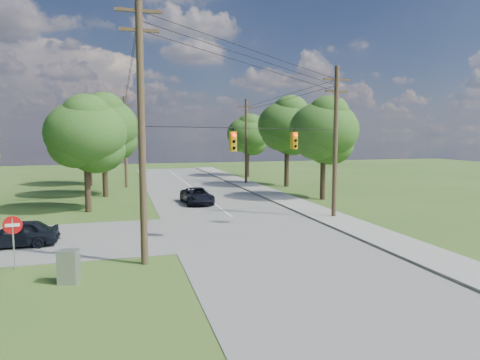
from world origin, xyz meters
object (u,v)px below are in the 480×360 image
object	(u,v)px
pole_north_w	(125,141)
do_not_enter_sign	(13,231)
pole_sw	(141,126)
control_cabinet	(69,267)
pole_ne	(335,140)
car_cross_dark	(17,233)
pole_north_e	(246,141)
car_main_north	(197,196)

from	to	relation	value
pole_north_w	do_not_enter_sign	bearing A→B (deg)	-99.91
pole_sw	control_cabinet	bearing A→B (deg)	-148.91
pole_ne	car_cross_dark	xyz separation A→B (m)	(-19.73, -2.86, -4.74)
do_not_enter_sign	control_cabinet	bearing A→B (deg)	-47.40
pole_north_e	car_cross_dark	xyz separation A→B (m)	(-19.73, -24.86, -4.40)
car_main_north	control_cabinet	bearing A→B (deg)	-117.47
pole_ne	car_cross_dark	size ratio (longest dim) A/B	2.58
car_cross_dark	do_not_enter_sign	size ratio (longest dim) A/B	1.72
control_cabinet	pole_ne	bearing A→B (deg)	44.88
pole_ne	pole_north_w	xyz separation A→B (m)	(-13.90, 22.00, -0.34)
pole_north_w	do_not_enter_sign	world-z (taller)	pole_north_w
pole_sw	pole_north_e	distance (m)	32.55
pole_sw	control_cabinet	world-z (taller)	pole_sw
pole_sw	pole_ne	size ratio (longest dim) A/B	1.14
pole_sw	car_cross_dark	xyz separation A→B (m)	(-6.23, 4.74, -5.50)
pole_sw	pole_north_w	size ratio (longest dim) A/B	1.20
pole_sw	car_cross_dark	distance (m)	9.57
pole_north_e	car_main_north	size ratio (longest dim) A/B	2.08
pole_north_w	control_cabinet	distance (m)	31.84
pole_north_e	pole_north_w	size ratio (longest dim) A/B	1.00
pole_sw	car_main_north	distance (m)	17.78
pole_north_w	control_cabinet	world-z (taller)	pole_north_w
pole_sw	car_main_north	xyz separation A→B (m)	(5.20, 16.08, -5.53)
car_main_north	do_not_enter_sign	distance (m)	18.83
pole_sw	do_not_enter_sign	world-z (taller)	pole_sw
pole_north_w	do_not_enter_sign	xyz separation A→B (m)	(-5.07, -29.00, -3.40)
pole_ne	car_cross_dark	bearing A→B (deg)	-171.76
car_main_north	do_not_enter_sign	size ratio (longest dim) A/B	2.03
pole_north_e	do_not_enter_sign	bearing A→B (deg)	-123.18
pole_ne	do_not_enter_sign	xyz separation A→B (m)	(-18.97, -7.00, -3.74)
pole_north_e	pole_sw	bearing A→B (deg)	-114.52
pole_ne	car_main_north	size ratio (longest dim) A/B	2.18
car_main_north	control_cabinet	distance (m)	19.69
pole_ne	car_main_north	world-z (taller)	pole_ne
car_cross_dark	car_main_north	size ratio (longest dim) A/B	0.85
pole_sw	pole_north_e	bearing A→B (deg)	65.48
control_cabinet	do_not_enter_sign	world-z (taller)	do_not_enter_sign
pole_north_e	control_cabinet	bearing A→B (deg)	-117.73
car_cross_dark	do_not_enter_sign	bearing A→B (deg)	9.60
control_cabinet	do_not_enter_sign	size ratio (longest dim) A/B	0.57
pole_north_e	car_main_north	distance (m)	16.47
car_main_north	do_not_enter_sign	bearing A→B (deg)	-127.39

